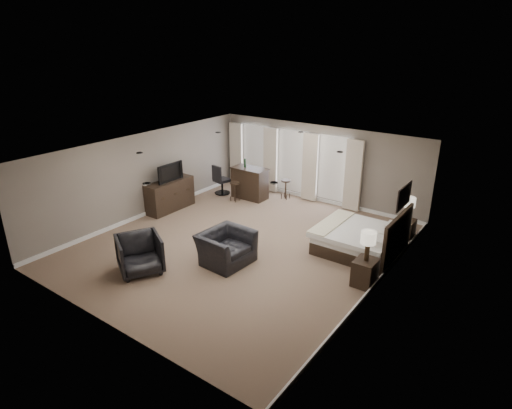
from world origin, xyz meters
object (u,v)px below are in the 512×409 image
Objects in this scene: tv at (169,179)px; bar_stool_left at (235,192)px; bed at (355,228)px; lamp_far at (409,209)px; nightstand_far at (406,230)px; bar_stool_right at (286,189)px; nightstand_near at (365,272)px; dresser at (170,195)px; desk_chair at (222,179)px; lamp_near at (368,246)px; armchair_far at (140,253)px; armchair_near at (226,242)px; bar_counter at (250,183)px.

tv is 1.50× the size of bar_stool_left.
bed is 3.03× the size of lamp_far.
bar_stool_right is at bearing 170.10° from nightstand_far.
nightstand_near reaches higher than nightstand_far.
dresser is 1.58× the size of desk_chair.
lamp_near reaches higher than tv.
bar_stool_left is at bearing -136.79° from bar_stool_right.
lamp_far is 7.28m from tv.
lamp_far is at bearing -9.90° from bar_stool_right.
dresser is at bearing -172.30° from bed.
nightstand_far is 0.56× the size of tv.
dresser is at bearing -161.87° from lamp_far.
nightstand_far is (0.00, 2.90, -0.02)m from nightstand_near.
nightstand_near is at bearing -58.46° from bed.
dresser is (-6.92, 0.63, 0.18)m from nightstand_near.
armchair_far is (-4.57, -5.48, 0.22)m from nightstand_far.
dresser is at bearing 69.52° from armchair_near.
bar_stool_right is (2.52, 3.03, -0.71)m from tv.
lamp_near is at bearing -68.48° from armchair_near.
lamp_far reaches higher than tv.
bar_stool_left is at bearing 41.57° from armchair_far.
bar_stool_right is at bearing -144.31° from desk_chair.
armchair_far is (-4.57, -5.48, -0.39)m from lamp_far.
bar_counter reaches higher than nightstand_far.
dresser is 3.98m from armchair_far.
lamp_far is 5.08m from armchair_near.
tv is 2.83m from bar_counter.
dresser reaches higher than nightstand_far.
lamp_near reaches higher than nightstand_near.
armchair_near reaches higher than nightstand_far.
bar_counter is at bearing -31.48° from tv.
nightstand_near is 0.89× the size of lamp_near.
bar_counter is at bearing -148.19° from bar_stool_right.
armchair_near is at bearing -129.18° from nightstand_far.
bar_stool_left is at bearing -112.46° from bar_counter.
nightstand_near is 0.93× the size of lamp_far.
bar_stool_right is at bearing 140.21° from lamp_near.
bar_stool_left reaches higher than nightstand_near.
nightstand_far is at bearing -71.87° from tv.
desk_chair is at bearing 156.93° from nightstand_near.
nightstand_near is (0.89, -1.45, -0.33)m from bed.
bed reaches higher than bar_stool_right.
bar_counter is at bearing 151.15° from lamp_near.
dresser is at bearing 92.45° from desk_chair.
bar_stool_right is at bearing 170.10° from lamp_far.
armchair_far is (2.35, -3.22, -0.55)m from tv.
desk_chair is (-0.83, 0.32, 0.20)m from bar_stool_left.
bed is at bearing -82.30° from tv.
desk_chair is (-6.52, -0.12, 0.25)m from nightstand_far.
lamp_near is at bearing -58.46° from bed.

